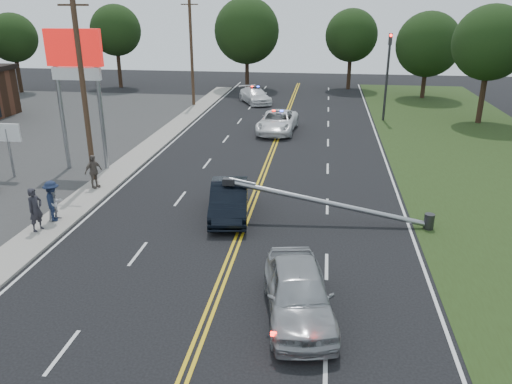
# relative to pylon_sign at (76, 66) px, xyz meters

# --- Properties ---
(ground) EXTENTS (120.00, 120.00, 0.00)m
(ground) POSITION_rel_pylon_sign_xyz_m (10.50, -14.00, -6.00)
(ground) COLOR black
(ground) RESTS_ON ground
(sidewalk) EXTENTS (1.80, 70.00, 0.12)m
(sidewalk) POSITION_rel_pylon_sign_xyz_m (2.10, -4.00, -5.94)
(sidewalk) COLOR gray
(sidewalk) RESTS_ON ground
(centerline_yellow) EXTENTS (0.36, 80.00, 0.00)m
(centerline_yellow) POSITION_rel_pylon_sign_xyz_m (10.50, -4.00, -5.99)
(centerline_yellow) COLOR gold
(centerline_yellow) RESTS_ON ground
(pylon_sign) EXTENTS (3.20, 0.35, 8.00)m
(pylon_sign) POSITION_rel_pylon_sign_xyz_m (0.00, 0.00, 0.00)
(pylon_sign) COLOR gray
(pylon_sign) RESTS_ON ground
(small_sign) EXTENTS (1.60, 0.14, 3.10)m
(small_sign) POSITION_rel_pylon_sign_xyz_m (-3.50, -2.00, -3.66)
(small_sign) COLOR gray
(small_sign) RESTS_ON ground
(traffic_signal) EXTENTS (0.28, 0.41, 7.05)m
(traffic_signal) POSITION_rel_pylon_sign_xyz_m (18.80, 16.00, -1.79)
(traffic_signal) COLOR #2D2D30
(traffic_signal) RESTS_ON ground
(fallen_streetlight) EXTENTS (9.36, 0.44, 1.91)m
(fallen_streetlight) POSITION_rel_pylon_sign_xyz_m (14.69, -6.00, -5.08)
(fallen_streetlight) COLOR #2D2D30
(fallen_streetlight) RESTS_ON ground
(utility_pole_mid) EXTENTS (1.60, 0.28, 10.00)m
(utility_pole_mid) POSITION_rel_pylon_sign_xyz_m (1.30, -2.00, -0.91)
(utility_pole_mid) COLOR #382619
(utility_pole_mid) RESTS_ON ground
(utility_pole_far) EXTENTS (1.60, 0.28, 10.00)m
(utility_pole_far) POSITION_rel_pylon_sign_xyz_m (1.30, 20.00, -0.91)
(utility_pole_far) COLOR #382619
(utility_pole_far) RESTS_ON ground
(tree_4) EXTENTS (5.16, 5.16, 8.42)m
(tree_4) POSITION_rel_pylon_sign_xyz_m (-19.76, 25.08, -0.18)
(tree_4) COLOR black
(tree_4) RESTS_ON ground
(tree_5) EXTENTS (5.68, 5.68, 9.27)m
(tree_5) POSITION_rel_pylon_sign_xyz_m (-10.13, 29.97, 0.42)
(tree_5) COLOR black
(tree_5) RESTS_ON ground
(tree_6) EXTENTS (7.26, 7.26, 10.04)m
(tree_6) POSITION_rel_pylon_sign_xyz_m (4.79, 31.14, 0.40)
(tree_6) COLOR black
(tree_6) RESTS_ON ground
(tree_7) EXTENTS (5.80, 5.80, 8.84)m
(tree_7) POSITION_rel_pylon_sign_xyz_m (16.43, 32.47, -0.07)
(tree_7) COLOR black
(tree_7) RESTS_ON ground
(tree_8) EXTENTS (6.48, 6.48, 8.64)m
(tree_8) POSITION_rel_pylon_sign_xyz_m (23.93, 27.61, -0.61)
(tree_8) COLOR black
(tree_8) RESTS_ON ground
(tree_9) EXTENTS (5.85, 5.85, 9.31)m
(tree_9) POSITION_rel_pylon_sign_xyz_m (26.53, 16.15, 0.37)
(tree_9) COLOR black
(tree_9) RESTS_ON ground
(crashed_sedan) EXTENTS (2.35, 4.99, 1.58)m
(crashed_sedan) POSITION_rel_pylon_sign_xyz_m (9.68, -5.74, -5.21)
(crashed_sedan) COLOR black
(crashed_sedan) RESTS_ON ground
(waiting_sedan) EXTENTS (2.84, 5.24, 1.69)m
(waiting_sedan) POSITION_rel_pylon_sign_xyz_m (13.30, -13.29, -5.15)
(waiting_sedan) COLOR #9C9FA4
(waiting_sedan) RESTS_ON ground
(emergency_a) EXTENTS (2.99, 5.89, 1.60)m
(emergency_a) POSITION_rel_pylon_sign_xyz_m (10.32, 10.71, -5.20)
(emergency_a) COLOR white
(emergency_a) RESTS_ON ground
(emergency_b) EXTENTS (4.22, 5.54, 1.49)m
(emergency_b) POSITION_rel_pylon_sign_xyz_m (6.97, 22.21, -5.25)
(emergency_b) COLOR silver
(emergency_b) RESTS_ON ground
(bystander_a) EXTENTS (0.65, 0.80, 1.91)m
(bystander_a) POSITION_rel_pylon_sign_xyz_m (1.88, -8.69, -4.92)
(bystander_a) COLOR #25242B
(bystander_a) RESTS_ON sidewalk
(bystander_b) EXTENTS (0.85, 0.93, 1.54)m
(bystander_b) POSITION_rel_pylon_sign_xyz_m (2.09, -7.53, -5.10)
(bystander_b) COLOR #BBBBC0
(bystander_b) RESTS_ON sidewalk
(bystander_c) EXTENTS (1.14, 1.38, 1.86)m
(bystander_c) POSITION_rel_pylon_sign_xyz_m (2.05, -7.61, -4.95)
(bystander_c) COLOR #17213B
(bystander_c) RESTS_ON sidewalk
(bystander_d) EXTENTS (0.87, 1.14, 1.80)m
(bystander_d) POSITION_rel_pylon_sign_xyz_m (1.98, -3.33, -4.98)
(bystander_d) COLOR #5F544C
(bystander_d) RESTS_ON sidewalk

